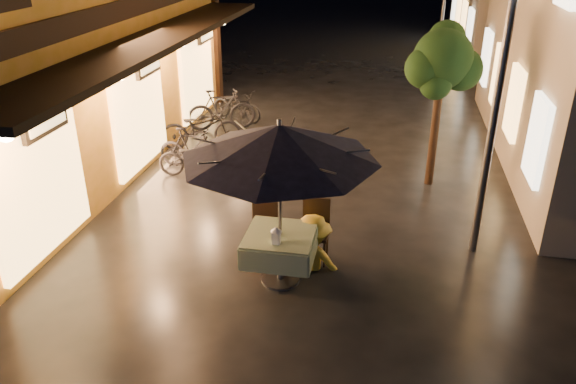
% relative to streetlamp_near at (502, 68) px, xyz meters
% --- Properties ---
extents(ground, '(90.00, 90.00, 0.00)m').
position_rel_streetlamp_near_xyz_m(ground, '(-3.00, -2.00, -2.92)').
color(ground, black).
rests_on(ground, ground).
extents(street_tree, '(1.43, 1.20, 3.15)m').
position_rel_streetlamp_near_xyz_m(street_tree, '(-0.59, 2.51, -0.50)').
color(street_tree, black).
rests_on(street_tree, ground).
extents(streetlamp_near, '(0.36, 0.36, 4.23)m').
position_rel_streetlamp_near_xyz_m(streetlamp_near, '(0.00, 0.00, 0.00)').
color(streetlamp_near, '#59595E').
rests_on(streetlamp_near, ground).
extents(cafe_table, '(0.99, 0.99, 0.78)m').
position_rel_streetlamp_near_xyz_m(cafe_table, '(-2.86, -1.41, -2.33)').
color(cafe_table, '#59595E').
rests_on(cafe_table, ground).
extents(patio_umbrella, '(2.69, 2.69, 2.46)m').
position_rel_streetlamp_near_xyz_m(patio_umbrella, '(-2.86, -1.41, -0.77)').
color(patio_umbrella, '#59595E').
rests_on(patio_umbrella, ground).
extents(cafe_chair_left, '(0.42, 0.42, 0.97)m').
position_rel_streetlamp_near_xyz_m(cafe_chair_left, '(-3.26, -0.68, -2.38)').
color(cafe_chair_left, black).
rests_on(cafe_chair_left, ground).
extents(cafe_chair_right, '(0.42, 0.42, 0.97)m').
position_rel_streetlamp_near_xyz_m(cafe_chair_right, '(-2.46, -0.68, -2.38)').
color(cafe_chair_right, black).
rests_on(cafe_chair_right, ground).
extents(table_lantern, '(0.16, 0.16, 0.25)m').
position_rel_streetlamp_near_xyz_m(table_lantern, '(-2.86, -1.68, -2.00)').
color(table_lantern, white).
rests_on(table_lantern, cafe_table).
extents(person_orange, '(0.68, 0.54, 1.35)m').
position_rel_streetlamp_near_xyz_m(person_orange, '(-3.26, -0.84, -2.24)').
color(person_orange, orange).
rests_on(person_orange, ground).
extents(person_yellow, '(1.08, 0.67, 1.61)m').
position_rel_streetlamp_near_xyz_m(person_yellow, '(-2.47, -0.91, -2.11)').
color(person_yellow, yellow).
rests_on(person_yellow, ground).
extents(bicycle_0, '(1.57, 0.65, 0.81)m').
position_rel_streetlamp_near_xyz_m(bicycle_0, '(-5.31, 1.96, -2.51)').
color(bicycle_0, black).
rests_on(bicycle_0, ground).
extents(bicycle_1, '(1.48, 0.46, 0.88)m').
position_rel_streetlamp_near_xyz_m(bicycle_1, '(-5.53, 2.40, -2.48)').
color(bicycle_1, black).
rests_on(bicycle_1, ground).
extents(bicycle_2, '(1.96, 1.30, 0.97)m').
position_rel_streetlamp_near_xyz_m(bicycle_2, '(-5.74, 3.59, -2.43)').
color(bicycle_2, black).
rests_on(bicycle_2, ground).
extents(bicycle_3, '(1.77, 1.11, 1.03)m').
position_rel_streetlamp_near_xyz_m(bicycle_3, '(-5.65, 4.95, -2.40)').
color(bicycle_3, black).
rests_on(bicycle_3, ground).
extents(bicycle_4, '(1.62, 1.06, 0.80)m').
position_rel_streetlamp_near_xyz_m(bicycle_4, '(-5.48, 5.76, -2.52)').
color(bicycle_4, black).
rests_on(bicycle_4, ground).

